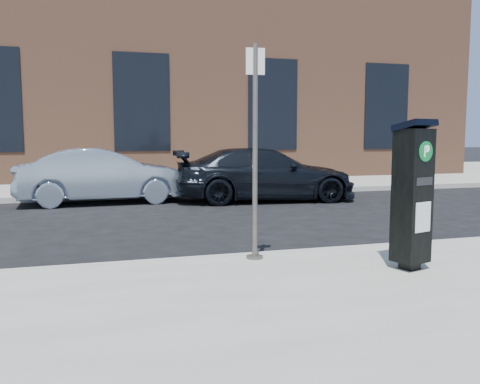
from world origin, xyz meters
name	(u,v)px	position (x,y,z in m)	size (l,w,h in m)	color
ground	(229,265)	(0.00, 0.00, 0.00)	(120.00, 120.00, 0.00)	black
sidewalk_far	(139,179)	(0.00, 14.00, 0.07)	(60.00, 12.00, 0.15)	gray
curb_near	(229,260)	(0.00, -0.02, 0.07)	(60.00, 0.12, 0.16)	#9E9B93
curb_far	(157,195)	(0.00, 8.02, 0.07)	(60.00, 0.12, 0.16)	#9E9B93
building	(131,83)	(0.00, 17.00, 4.15)	(28.00, 10.05, 8.25)	brown
parking_kiosk	(412,193)	(1.98, -1.37, 1.10)	(0.51, 0.48, 1.86)	black
sign_pole	(255,154)	(0.29, -0.30, 1.56)	(0.25, 0.23, 2.85)	#4F4B45
car_silver	(104,176)	(-1.50, 7.33, 0.74)	(1.56, 4.47, 1.47)	#8B9DB1
car_dark	(265,174)	(2.83, 6.60, 0.73)	(2.05, 5.04, 1.46)	black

